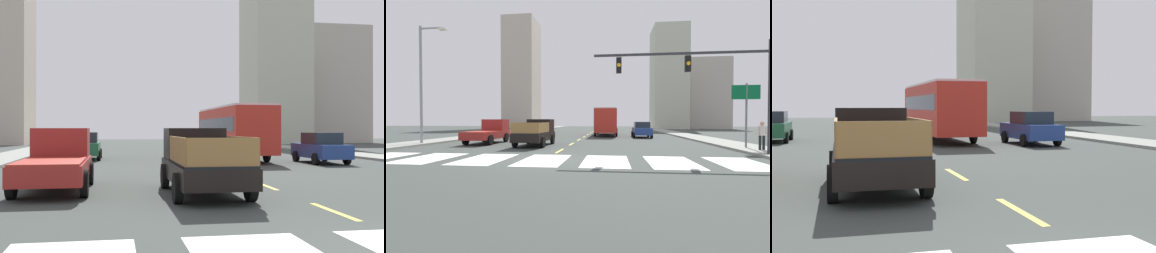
% 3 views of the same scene
% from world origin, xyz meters
% --- Properties ---
extents(sidewalk_right, '(2.88, 110.00, 0.15)m').
position_xyz_m(sidewalk_right, '(12.03, 18.00, 0.07)').
color(sidewalk_right, gray).
rests_on(sidewalk_right, ground).
extents(lane_dash_0, '(0.16, 2.40, 0.01)m').
position_xyz_m(lane_dash_0, '(0.00, 4.00, 0.00)').
color(lane_dash_0, '#D3C749').
rests_on(lane_dash_0, ground).
extents(lane_dash_1, '(0.16, 2.40, 0.01)m').
position_xyz_m(lane_dash_1, '(0.00, 9.00, 0.00)').
color(lane_dash_1, '#D3C749').
rests_on(lane_dash_1, ground).
extents(lane_dash_2, '(0.16, 2.40, 0.01)m').
position_xyz_m(lane_dash_2, '(0.00, 14.00, 0.00)').
color(lane_dash_2, '#D3C749').
rests_on(lane_dash_2, ground).
extents(lane_dash_3, '(0.16, 2.40, 0.01)m').
position_xyz_m(lane_dash_3, '(0.00, 19.00, 0.00)').
color(lane_dash_3, '#D3C749').
rests_on(lane_dash_3, ground).
extents(lane_dash_4, '(0.16, 2.40, 0.01)m').
position_xyz_m(lane_dash_4, '(0.00, 24.00, 0.00)').
color(lane_dash_4, '#D3C749').
rests_on(lane_dash_4, ground).
extents(lane_dash_5, '(0.16, 2.40, 0.01)m').
position_xyz_m(lane_dash_5, '(0.00, 29.00, 0.00)').
color(lane_dash_5, '#D3C749').
rests_on(lane_dash_5, ground).
extents(lane_dash_6, '(0.16, 2.40, 0.01)m').
position_xyz_m(lane_dash_6, '(0.00, 34.00, 0.00)').
color(lane_dash_6, '#D3C749').
rests_on(lane_dash_6, ground).
extents(lane_dash_7, '(0.16, 2.40, 0.01)m').
position_xyz_m(lane_dash_7, '(0.00, 39.00, 0.00)').
color(lane_dash_7, '#D3C749').
rests_on(lane_dash_7, ground).
extents(pickup_stakebed, '(2.18, 5.20, 1.96)m').
position_xyz_m(pickup_stakebed, '(-2.48, 7.72, 0.94)').
color(pickup_stakebed, black).
rests_on(pickup_stakebed, ground).
extents(city_bus, '(2.72, 10.80, 3.32)m').
position_xyz_m(city_bus, '(2.45, 22.90, 1.95)').
color(city_bus, red).
rests_on(city_bus, ground).
extents(sedan_near_right, '(2.02, 4.40, 1.72)m').
position_xyz_m(sedan_near_right, '(6.42, 18.55, 0.86)').
color(sedan_near_right, navy).
rests_on(sedan_near_right, ground).
extents(block_mid_left, '(7.42, 8.80, 23.17)m').
position_xyz_m(block_mid_left, '(16.15, 53.73, 11.58)').
color(block_mid_left, beige).
rests_on(block_mid_left, ground).
extents(block_mid_right, '(9.08, 8.28, 16.19)m').
position_xyz_m(block_mid_right, '(25.32, 56.78, 8.10)').
color(block_mid_right, '#B4ACA0').
rests_on(block_mid_right, ground).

